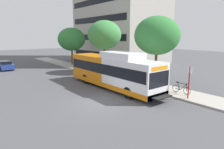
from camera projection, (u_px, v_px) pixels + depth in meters
name	position (u px, v px, depth m)	size (l,w,h in m)	color
ground_plane	(58.00, 84.00, 21.44)	(120.00, 120.00, 0.00)	#4C4C51
sidewalk_curb	(119.00, 78.00, 24.16)	(3.00, 56.00, 0.14)	#A8A399
transit_bus	(113.00, 71.00, 19.41)	(2.58, 12.25, 3.65)	white
bus_stop_sign_pole	(189.00, 80.00, 15.70)	(0.10, 0.36, 2.60)	red
bicycle_parked	(181.00, 89.00, 17.29)	(0.52, 1.76, 1.02)	black
street_tree_near_stop	(157.00, 36.00, 19.84)	(4.58, 4.58, 6.96)	#4C3823
street_tree_mid_block	(104.00, 35.00, 26.87)	(4.60, 4.60, 7.07)	#4C3823
street_tree_far_block	(72.00, 39.00, 34.46)	(4.72, 4.72, 6.40)	#4C3823
parked_car_far_lane	(5.00, 65.00, 30.38)	(1.80, 4.50, 1.33)	navy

